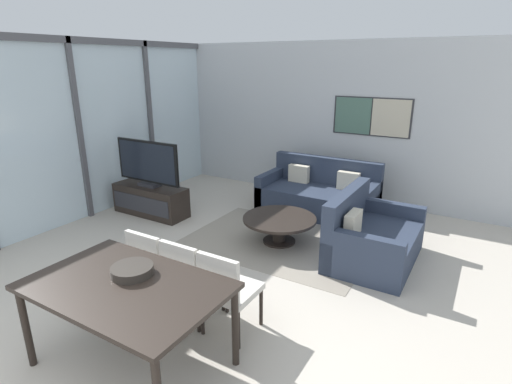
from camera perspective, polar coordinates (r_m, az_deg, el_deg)
wall_back at (r=7.36m, az=12.93°, el=9.55°), size 7.64×0.09×2.80m
window_wall_left at (r=6.86m, az=-24.16°, el=8.95°), size 0.07×6.05×2.80m
area_rug at (r=5.73m, az=3.31°, el=-7.10°), size 2.53×1.75×0.01m
tv_console at (r=6.88m, az=-14.80°, el=-1.12°), size 1.31×0.47×0.49m
television at (r=6.71m, az=-15.22°, el=3.94°), size 1.27×0.20×0.75m
sofa_main at (r=6.87m, az=9.02°, el=-0.47°), size 1.91×0.95×0.88m
sofa_side at (r=5.34m, az=15.78°, el=-6.47°), size 0.95×1.43×0.88m
coffee_table at (r=5.61m, az=3.36°, el=-4.52°), size 1.03×1.03×0.38m
dining_table at (r=3.43m, az=-17.99°, el=-13.46°), size 1.59×1.01×0.77m
dining_chair_left at (r=4.25m, az=-14.33°, el=-9.78°), size 0.46×0.46×0.86m
dining_chair_centre at (r=3.98m, az=-9.58°, el=-11.52°), size 0.46×0.46×0.86m
dining_chair_right at (r=3.73m, az=-4.17°, el=-13.46°), size 0.46×0.46×0.86m
fruit_bowl at (r=3.49m, az=-17.28°, el=-10.57°), size 0.35×0.35×0.07m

